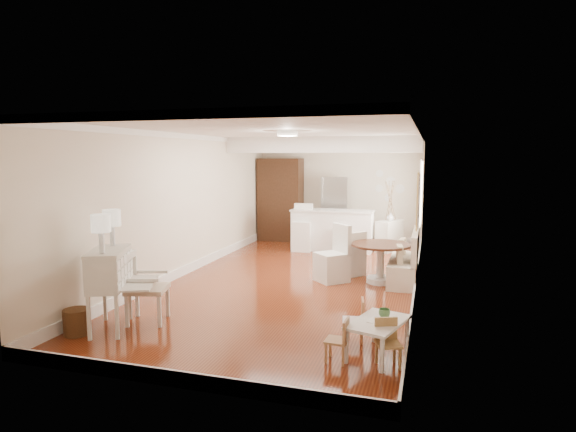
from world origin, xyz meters
The scene contains 20 objects.
room centered at (0.04, 0.32, 1.98)m, with size 9.00×9.04×2.82m.
secretary_bureau centered at (-1.70, -3.25, 0.56)m, with size 0.87×0.89×1.12m, color silver.
gustavian_armchair centered at (-1.38, -2.84, 0.50)m, with size 0.58×0.58×1.00m, color silver.
wicker_basket centered at (-2.01, -3.54, 0.17)m, with size 0.34×0.34×0.34m, color #513119.
kids_table centered at (1.90, -3.11, 0.22)m, with size 0.52×0.87×0.43m, color white.
kids_chair_a centered at (1.46, -3.40, 0.26)m, with size 0.25×0.25×0.52m, color #A4744A.
kids_chair_b centered at (1.55, -2.73, 0.28)m, with size 0.27×0.27×0.56m, color tan.
kids_chair_c centered at (2.04, -3.37, 0.27)m, with size 0.26×0.26×0.55m, color tan.
banquette centered at (1.99, 0.50, 0.49)m, with size 0.52×1.60×0.98m, color silver.
dining_table centered at (1.58, 0.28, 0.37)m, with size 1.09×1.09×0.74m, color #4A2618.
slip_chair_near centered at (0.69, 0.13, 0.54)m, with size 0.51×0.53×1.08m, color white.
slip_chair_far centered at (0.96, 0.75, 0.44)m, with size 0.42×0.44×0.89m, color white.
breakfast_counter centered at (0.10, 3.10, 0.52)m, with size 2.05×0.65×1.03m, color white.
bar_stool_left centered at (-0.62, 2.85, 0.59)m, with size 0.47×0.47×1.18m, color white.
bar_stool_right centered at (0.44, 2.81, 0.50)m, with size 0.40×0.40×1.00m, color silver.
pantry_cabinet centered at (-1.60, 4.18, 1.15)m, with size 1.20×0.60×2.30m, color #381E11.
fridge centered at (0.30, 4.15, 0.90)m, with size 0.75×0.65×1.80m, color silver.
sideboard centered at (1.48, 3.45, 0.39)m, with size 0.36×0.81×0.77m, color beige.
pencil_cup centered at (1.96, -2.98, 0.49)m, with size 0.14×0.14×0.11m, color #4F8852.
branch_vase centered at (1.50, 3.46, 0.87)m, with size 0.19×0.19×0.19m, color white.
Camera 1 is at (2.44, -8.65, 2.35)m, focal length 30.00 mm.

